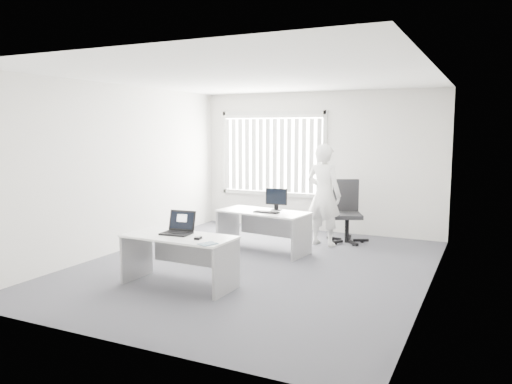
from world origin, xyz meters
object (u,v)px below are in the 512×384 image
at_px(laptop, 176,223).
at_px(office_chair, 347,223).
at_px(desk_far, 263,222).
at_px(person, 324,195).
at_px(monitor, 276,199).
at_px(desk_near, 179,250).

bearing_deg(laptop, office_chair, 63.23).
xyz_separation_m(desk_far, laptop, (-0.30, -2.12, 0.33)).
bearing_deg(desk_far, laptop, -90.23).
bearing_deg(office_chair, person, -150.91).
relative_size(desk_far, person, 0.88).
bearing_deg(monitor, person, 42.79).
xyz_separation_m(person, laptop, (-1.07, -3.00, -0.08)).
bearing_deg(monitor, office_chair, 44.46).
distance_m(desk_near, laptop, 0.35).
distance_m(laptop, monitor, 2.35).
distance_m(desk_far, monitor, 0.45).
bearing_deg(desk_far, office_chair, 58.15).
height_order(desk_far, person, person).
height_order(laptop, monitor, monitor).
bearing_deg(laptop, person, 65.56).
relative_size(person, laptop, 4.70).
relative_size(laptop, monitor, 1.02).
xyz_separation_m(desk_near, office_chair, (1.30, 3.47, -0.13)).
bearing_deg(monitor, laptop, -107.43).
bearing_deg(desk_near, person, 73.49).
xyz_separation_m(desk_near, laptop, (-0.08, 0.05, 0.34)).
xyz_separation_m(desk_near, desk_far, (0.22, 2.17, 0.01)).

